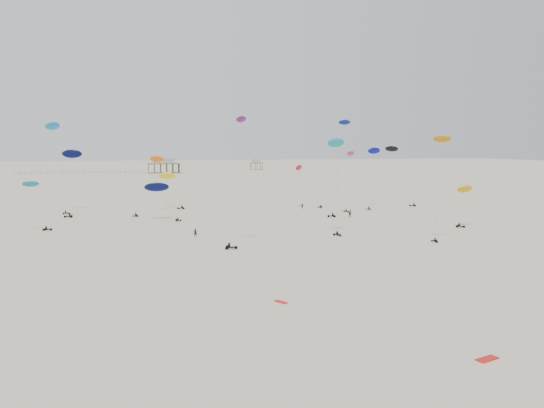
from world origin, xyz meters
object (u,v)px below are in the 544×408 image
object	(u,v)px
rig_9	(170,182)
pavilion_small	(256,165)
spectator_0	(195,237)
rig_0	(350,167)
rig_4	(336,158)
pavilion_main	(164,167)

from	to	relation	value
rig_9	pavilion_small	bearing A→B (deg)	-26.03
spectator_0	rig_0	bearing A→B (deg)	-131.97
rig_0	rig_4	distance (m)	43.35
pavilion_small	spectator_0	distance (m)	295.03
rig_4	spectator_0	xyz separation A→B (m)	(-29.74, 1.05, -15.69)
rig_0	rig_4	xyz separation A→B (m)	(-18.92, -38.85, 3.41)
spectator_0	rig_4	bearing A→B (deg)	-171.83
rig_9	spectator_0	xyz separation A→B (m)	(2.10, -53.07, -7.62)
pavilion_small	rig_4	world-z (taller)	rig_4
pavilion_main	rig_4	bearing A→B (deg)	-84.36
rig_4	pavilion_small	bearing A→B (deg)	-117.44
rig_9	spectator_0	world-z (taller)	rig_9
rig_9	spectator_0	size ratio (longest dim) A/B	5.66
spectator_0	rig_9	bearing A→B (deg)	-77.55
pavilion_main	rig_4	distance (m)	258.02
pavilion_small	rig_4	xyz separation A→B (m)	(-44.68, -286.52, 12.21)
rig_9	rig_0	bearing A→B (deg)	-114.54
spectator_0	pavilion_small	bearing A→B (deg)	-94.42
rig_0	rig_4	size ratio (longest dim) A/B	0.94
pavilion_main	rig_9	bearing A→B (deg)	-91.84
pavilion_main	rig_4	xyz separation A→B (m)	(25.32, -256.52, 11.47)
pavilion_main	rig_9	xyz separation A→B (m)	(-6.52, -202.40, 3.39)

